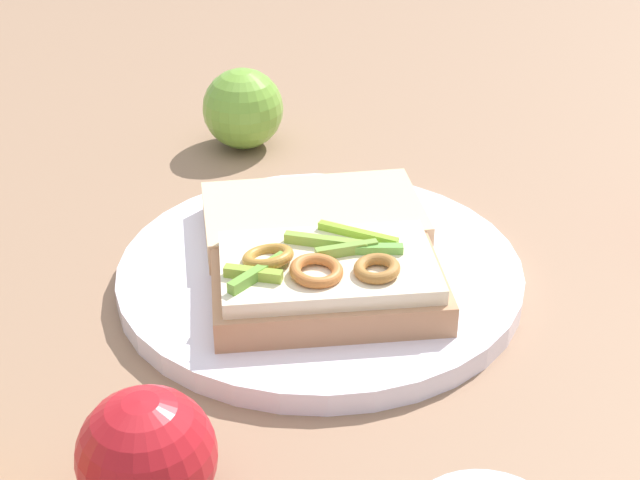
{
  "coord_description": "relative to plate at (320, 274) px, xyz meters",
  "views": [
    {
      "loc": [
        -0.52,
        0.23,
        0.37
      ],
      "look_at": [
        0.0,
        0.0,
        0.04
      ],
      "focal_mm": 54.02,
      "sensor_mm": 36.0,
      "label": 1
    }
  ],
  "objects": [
    {
      "name": "apple_2",
      "position": [
        -0.16,
        0.17,
        0.03
      ],
      "size": [
        0.08,
        0.08,
        0.07
      ],
      "primitive_type": "sphere",
      "rotation": [
        0.0,
        0.0,
        3.24
      ],
      "color": "red",
      "rests_on": "ground_plane"
    },
    {
      "name": "sandwich",
      "position": [
        -0.04,
        0.01,
        0.02
      ],
      "size": [
        0.14,
        0.17,
        0.04
      ],
      "rotation": [
        0.0,
        0.0,
        1.26
      ],
      "color": "tan",
      "rests_on": "plate"
    },
    {
      "name": "bread_slice_side",
      "position": [
        0.04,
        -0.01,
        0.02
      ],
      "size": [
        0.13,
        0.18,
        0.02
      ],
      "primitive_type": "cube",
      "rotation": [
        0.0,
        0.0,
        1.3
      ],
      "color": "beige",
      "rests_on": "plate"
    },
    {
      "name": "apple_3",
      "position": [
        0.24,
        -0.03,
        0.03
      ],
      "size": [
        0.1,
        0.1,
        0.07
      ],
      "primitive_type": "sphere",
      "rotation": [
        0.0,
        0.0,
        3.76
      ],
      "color": "#75AA3A",
      "rests_on": "ground_plane"
    },
    {
      "name": "plate",
      "position": [
        0.0,
        0.0,
        0.0
      ],
      "size": [
        0.28,
        0.28,
        0.02
      ],
      "primitive_type": "cylinder",
      "color": "white",
      "rests_on": "ground_plane"
    },
    {
      "name": "ground_plane",
      "position": [
        0.0,
        0.0,
        -0.01
      ],
      "size": [
        2.0,
        2.0,
        0.0
      ],
      "primitive_type": "plane",
      "color": "#906C53",
      "rests_on": "ground"
    }
  ]
}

